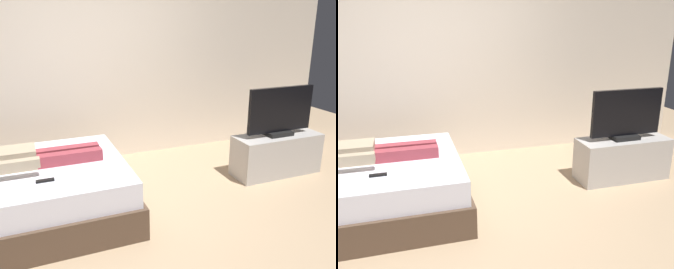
# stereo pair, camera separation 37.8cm
# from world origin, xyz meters

# --- Properties ---
(ground_plane) EXTENTS (10.00, 10.00, 0.00)m
(ground_plane) POSITION_xyz_m (0.00, 0.00, 0.00)
(ground_plane) COLOR tan
(back_wall) EXTENTS (6.40, 0.10, 2.80)m
(back_wall) POSITION_xyz_m (0.40, 1.81, 1.40)
(back_wall) COLOR beige
(back_wall) RESTS_ON ground
(bed) EXTENTS (1.95, 1.52, 0.54)m
(bed) POSITION_xyz_m (-0.96, 0.41, 0.26)
(bed) COLOR brown
(bed) RESTS_ON ground
(person) EXTENTS (1.26, 0.46, 0.18)m
(person) POSITION_xyz_m (-0.93, 0.44, 0.62)
(person) COLOR tan
(person) RESTS_ON bed
(remote) EXTENTS (0.15, 0.04, 0.02)m
(remote) POSITION_xyz_m (-0.78, 0.03, 0.55)
(remote) COLOR black
(remote) RESTS_ON bed
(tv_stand) EXTENTS (1.10, 0.40, 0.50)m
(tv_stand) POSITION_xyz_m (1.95, 0.42, 0.25)
(tv_stand) COLOR #B7B2AD
(tv_stand) RESTS_ON ground
(tv) EXTENTS (0.88, 0.20, 0.59)m
(tv) POSITION_xyz_m (1.95, 0.42, 0.78)
(tv) COLOR black
(tv) RESTS_ON tv_stand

